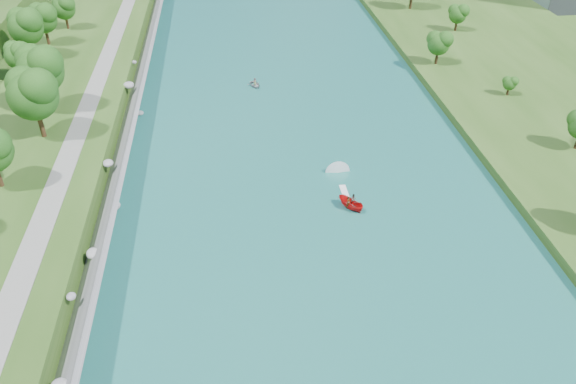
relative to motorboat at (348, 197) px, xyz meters
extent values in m
plane|color=#2D5119|center=(-5.57, -11.56, -0.74)|extent=(260.00, 260.00, 0.00)
cube|color=#1A5D62|center=(-5.57, 8.44, -0.69)|extent=(55.00, 240.00, 0.10)
cube|color=slate|center=(-31.42, 8.44, 1.06)|extent=(3.54, 236.00, 4.05)
ellipsoid|color=gray|center=(-32.43, -17.30, 2.51)|extent=(0.98, 1.09, 0.71)
ellipsoid|color=gray|center=(-31.84, -9.39, 1.35)|extent=(1.42, 1.72, 1.04)
ellipsoid|color=gray|center=(-30.91, 1.35, 0.21)|extent=(1.40, 1.56, 1.02)
ellipsoid|color=gray|center=(-32.45, 8.58, 2.40)|extent=(1.48, 1.67, 0.90)
ellipsoid|color=gray|center=(-30.79, 16.87, 0.87)|extent=(0.98, 0.86, 0.65)
ellipsoid|color=gray|center=(-30.38, 29.12, -0.33)|extent=(1.15, 1.28, 0.70)
ellipsoid|color=gray|center=(-32.50, 34.49, 2.57)|extent=(1.86, 2.03, 1.10)
ellipsoid|color=gray|center=(-32.82, 45.87, 2.25)|extent=(1.00, 0.88, 0.69)
cube|color=gray|center=(-38.07, 8.44, 2.81)|extent=(3.00, 200.00, 0.10)
ellipsoid|color=#164913|center=(-42.82, 16.85, 9.12)|extent=(7.63, 7.63, 12.72)
ellipsoid|color=#164913|center=(-43.91, 25.88, 9.13)|extent=(7.64, 7.64, 12.74)
ellipsoid|color=#164913|center=(-51.25, 38.79, 6.91)|extent=(4.99, 4.99, 8.31)
ellipsoid|color=#164913|center=(-52.19, 49.19, 8.48)|extent=(6.86, 6.86, 11.44)
ellipsoid|color=#164913|center=(-50.98, 56.57, 7.71)|extent=(5.94, 5.94, 9.89)
ellipsoid|color=#164913|center=(-48.95, 65.87, 7.03)|extent=(5.12, 5.12, 8.54)
ellipsoid|color=#164913|center=(34.32, 26.43, 2.84)|extent=(2.49, 2.49, 4.15)
ellipsoid|color=#164913|center=(26.45, 41.87, 4.67)|extent=(4.69, 4.69, 7.82)
ellipsoid|color=#164913|center=(37.30, 60.22, 4.30)|extent=(4.25, 4.25, 7.09)
imported|color=red|center=(-0.01, -1.71, 0.12)|extent=(3.63, 3.96, 1.51)
imported|color=#66605B|center=(-0.41, -2.11, 0.59)|extent=(0.76, 0.67, 1.76)
imported|color=#66605B|center=(0.49, -1.21, 0.47)|extent=(0.77, 0.62, 1.51)
cube|color=white|center=(-0.01, 1.29, -0.61)|extent=(0.90, 5.00, 0.06)
imported|color=gray|center=(-9.94, 38.54, -0.30)|extent=(3.18, 3.82, 0.68)
imported|color=#66605B|center=(-9.94, 38.54, 0.27)|extent=(0.72, 0.54, 1.31)
camera|label=1|loc=(-15.22, -60.20, 43.99)|focal=35.00mm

